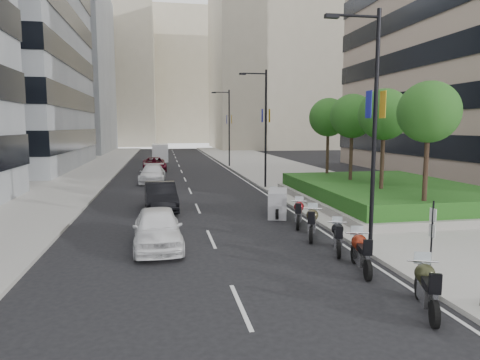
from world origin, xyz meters
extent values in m
plane|color=black|center=(0.00, 0.00, 0.00)|extent=(160.00, 160.00, 0.00)
cube|color=#9E9B93|center=(9.00, 30.00, 0.07)|extent=(10.00, 100.00, 0.15)
cube|color=#9E9B93|center=(-12.00, 30.00, 0.07)|extent=(8.00, 100.00, 0.15)
cube|color=silver|center=(3.70, 30.00, 0.01)|extent=(0.12, 100.00, 0.01)
cube|color=silver|center=(-1.50, 30.00, 0.01)|extent=(0.12, 100.00, 0.01)
cube|color=gray|center=(-24.00, 70.00, 15.00)|extent=(22.00, 26.00, 30.00)
cube|color=#B7AD93|center=(22.00, 80.00, 18.00)|extent=(28.00, 24.00, 36.00)
cube|color=#B7AD93|center=(-18.00, 100.00, 17.00)|extent=(26.00, 24.00, 34.00)
cube|color=#B7AD93|center=(2.00, 120.00, 19.00)|extent=(30.00, 24.00, 38.00)
cube|color=gray|center=(10.00, 10.00, 0.35)|extent=(10.00, 14.00, 0.40)
cube|color=#134416|center=(10.00, 10.00, 0.95)|extent=(9.40, 13.40, 0.80)
cylinder|color=#332319|center=(8.50, 4.00, 2.55)|extent=(0.22, 0.22, 4.00)
sphere|color=#204D18|center=(8.50, 4.00, 5.45)|extent=(2.80, 2.80, 2.80)
cylinder|color=#332319|center=(8.50, 8.00, 2.55)|extent=(0.22, 0.22, 4.00)
sphere|color=#204D18|center=(8.50, 8.00, 5.45)|extent=(2.80, 2.80, 2.80)
cylinder|color=#332319|center=(8.50, 12.00, 2.55)|extent=(0.22, 0.22, 4.00)
sphere|color=#204D18|center=(8.50, 12.00, 5.45)|extent=(2.80, 2.80, 2.80)
cylinder|color=#332319|center=(8.50, 16.00, 2.55)|extent=(0.22, 0.22, 4.00)
sphere|color=#204D18|center=(8.50, 16.00, 5.45)|extent=(2.80, 2.80, 2.80)
cylinder|color=black|center=(4.30, 1.00, 4.50)|extent=(0.16, 0.16, 9.00)
cylinder|color=black|center=(3.40, 1.00, 8.70)|extent=(1.80, 0.10, 0.10)
cube|color=black|center=(2.50, 1.00, 8.65)|extent=(0.50, 0.22, 0.14)
cube|color=yellow|center=(4.58, 1.00, 5.60)|extent=(0.02, 0.45, 1.00)
cube|color=#1B2197|center=(4.02, 1.00, 5.60)|extent=(0.02, 0.45, 1.00)
cylinder|color=black|center=(4.30, 18.00, 4.50)|extent=(0.16, 0.16, 9.00)
cylinder|color=black|center=(3.40, 18.00, 8.70)|extent=(1.80, 0.10, 0.10)
cube|color=black|center=(2.50, 18.00, 8.65)|extent=(0.50, 0.22, 0.14)
cube|color=yellow|center=(4.58, 18.00, 5.60)|extent=(0.02, 0.45, 1.00)
cube|color=#1B2197|center=(4.02, 18.00, 5.60)|extent=(0.02, 0.45, 1.00)
cylinder|color=black|center=(4.30, 36.00, 4.50)|extent=(0.16, 0.16, 9.00)
cylinder|color=black|center=(3.40, 36.00, 8.70)|extent=(1.80, 0.10, 0.10)
cube|color=black|center=(2.50, 36.00, 8.65)|extent=(0.50, 0.22, 0.14)
cube|color=yellow|center=(4.58, 36.00, 5.60)|extent=(0.02, 0.45, 1.00)
cube|color=#1B2197|center=(4.02, 36.00, 5.60)|extent=(0.02, 0.45, 1.00)
cylinder|color=black|center=(4.80, -2.00, 1.25)|extent=(0.06, 0.06, 2.50)
cube|color=silver|center=(4.80, -2.00, 2.05)|extent=(0.02, 0.32, 0.42)
cube|color=silver|center=(4.80, -2.00, 1.55)|extent=(0.02, 0.32, 0.42)
cylinder|color=black|center=(2.85, -5.06, 0.34)|extent=(0.37, 0.68, 0.68)
cylinder|color=black|center=(3.49, -3.44, 0.34)|extent=(0.37, 0.68, 0.68)
cube|color=silver|center=(3.15, -4.30, 0.52)|extent=(0.65, 0.98, 0.46)
sphere|color=#292B18|center=(3.28, -3.96, 0.94)|extent=(0.52, 0.52, 0.52)
cube|color=black|center=(3.03, -4.60, 0.87)|extent=(0.59, 0.87, 0.17)
cylinder|color=silver|center=(3.39, -3.69, 1.18)|extent=(0.77, 0.35, 0.05)
cylinder|color=black|center=(2.75, -1.85, 0.33)|extent=(0.26, 0.68, 0.67)
cylinder|color=black|center=(3.11, -0.16, 0.33)|extent=(0.26, 0.68, 0.67)
cube|color=silver|center=(2.92, -1.06, 0.52)|extent=(0.50, 0.96, 0.45)
sphere|color=maroon|center=(2.99, -0.71, 0.93)|extent=(0.52, 0.52, 0.52)
cube|color=black|center=(2.85, -1.38, 0.86)|extent=(0.46, 0.85, 0.17)
cylinder|color=silver|center=(3.05, -0.43, 1.16)|extent=(0.79, 0.22, 0.05)
cylinder|color=black|center=(2.79, 0.46, 0.30)|extent=(0.31, 0.61, 0.61)
cylinder|color=black|center=(3.32, 1.93, 0.30)|extent=(0.31, 0.61, 0.61)
cube|color=silver|center=(3.04, 1.15, 0.47)|extent=(0.56, 0.88, 0.41)
sphere|color=black|center=(3.15, 1.45, 0.84)|extent=(0.47, 0.47, 0.47)
cube|color=black|center=(2.94, 0.87, 0.78)|extent=(0.50, 0.79, 0.16)
cylinder|color=silver|center=(3.23, 1.70, 1.06)|extent=(0.70, 0.29, 0.05)
cylinder|color=black|center=(2.49, 2.60, 0.34)|extent=(0.37, 0.68, 0.68)
cylinder|color=black|center=(3.14, 4.22, 0.34)|extent=(0.37, 0.68, 0.68)
cube|color=silver|center=(2.79, 3.36, 0.52)|extent=(0.65, 0.98, 0.46)
sphere|color=#35301D|center=(2.93, 3.69, 0.94)|extent=(0.52, 0.52, 0.52)
cube|color=black|center=(2.67, 3.06, 0.87)|extent=(0.59, 0.87, 0.17)
cylinder|color=silver|center=(3.04, 3.96, 1.18)|extent=(0.77, 0.35, 0.05)
cylinder|color=black|center=(2.67, 4.89, 0.32)|extent=(0.34, 0.65, 0.64)
cylinder|color=black|center=(3.24, 6.45, 0.32)|extent=(0.34, 0.65, 0.64)
cube|color=silver|center=(2.94, 5.62, 0.50)|extent=(0.59, 0.93, 0.44)
sphere|color=maroon|center=(3.06, 5.95, 0.89)|extent=(0.50, 0.50, 0.50)
cube|color=black|center=(2.83, 5.33, 0.83)|extent=(0.54, 0.83, 0.17)
cylinder|color=silver|center=(3.15, 6.21, 1.12)|extent=(0.74, 0.31, 0.05)
cylinder|color=black|center=(2.28, 7.11, 0.34)|extent=(0.33, 0.70, 0.69)
cylinder|color=black|center=(2.79, 8.81, 0.34)|extent=(0.33, 0.70, 0.69)
cube|color=gray|center=(2.53, 7.96, 0.72)|extent=(1.58, 2.51, 1.39)
cylinder|color=black|center=(2.81, 9.41, 0.29)|extent=(0.19, 0.59, 0.58)
cylinder|color=black|center=(3.02, 10.89, 0.29)|extent=(0.19, 0.59, 0.58)
cube|color=silver|center=(2.91, 10.11, 0.45)|extent=(0.39, 0.83, 0.39)
sphere|color=#322A1B|center=(2.95, 10.41, 0.81)|extent=(0.45, 0.45, 0.45)
cube|color=black|center=(2.87, 9.83, 0.75)|extent=(0.36, 0.73, 0.15)
cylinder|color=silver|center=(2.99, 10.66, 1.01)|extent=(0.69, 0.14, 0.05)
imported|color=white|center=(-3.73, 3.08, 0.79)|extent=(2.04, 4.72, 1.59)
imported|color=black|center=(-3.63, 10.84, 0.80)|extent=(2.02, 4.95, 1.60)
imported|color=white|center=(-4.35, 23.42, 0.75)|extent=(2.30, 5.24, 1.50)
imported|color=maroon|center=(-4.36, 33.09, 0.73)|extent=(2.70, 5.39, 1.46)
cube|color=white|center=(-3.79, 46.73, 1.16)|extent=(2.16, 5.55, 2.32)
cube|color=white|center=(-3.79, 44.62, 0.61)|extent=(2.12, 1.35, 1.22)
cylinder|color=black|center=(-4.67, 44.73, 0.39)|extent=(0.28, 0.77, 0.77)
cylinder|color=black|center=(-2.90, 44.73, 0.39)|extent=(0.28, 0.77, 0.77)
cylinder|color=black|center=(-4.67, 48.50, 0.39)|extent=(0.28, 0.77, 0.77)
cylinder|color=black|center=(-2.90, 48.50, 0.39)|extent=(0.28, 0.77, 0.77)
camera|label=1|loc=(-3.48, -13.80, 4.80)|focal=32.00mm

